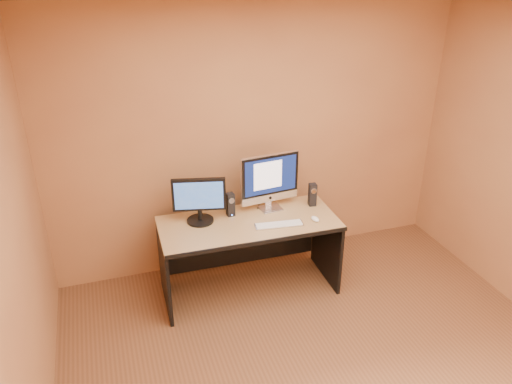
# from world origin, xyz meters

# --- Properties ---
(walls) EXTENTS (4.00, 4.00, 2.60)m
(walls) POSITION_xyz_m (0.00, 0.00, 1.30)
(walls) COLOR #A87143
(walls) RESTS_ON ground
(ceiling) EXTENTS (4.00, 4.00, 0.00)m
(ceiling) POSITION_xyz_m (0.00, 0.00, 2.60)
(ceiling) COLOR white
(ceiling) RESTS_ON walls
(desk) EXTENTS (1.62, 0.74, 0.74)m
(desk) POSITION_xyz_m (-0.26, 1.41, 0.37)
(desk) COLOR #A87E54
(desk) RESTS_ON ground
(imac) EXTENTS (0.59, 0.26, 0.55)m
(imac) POSITION_xyz_m (0.01, 1.59, 1.01)
(imac) COLOR silver
(imac) RESTS_ON desk
(second_monitor) EXTENTS (0.52, 0.34, 0.42)m
(second_monitor) POSITION_xyz_m (-0.67, 1.56, 0.95)
(second_monitor) COLOR black
(second_monitor) RESTS_ON desk
(speaker_left) EXTENTS (0.07, 0.08, 0.22)m
(speaker_left) POSITION_xyz_m (-0.38, 1.59, 0.85)
(speaker_left) COLOR black
(speaker_left) RESTS_ON desk
(speaker_right) EXTENTS (0.08, 0.08, 0.22)m
(speaker_right) POSITION_xyz_m (0.41, 1.54, 0.85)
(speaker_right) COLOR black
(speaker_right) RESTS_ON desk
(keyboard) EXTENTS (0.44, 0.17, 0.02)m
(keyboard) POSITION_xyz_m (-0.02, 1.27, 0.75)
(keyboard) COLOR #B5B5BA
(keyboard) RESTS_ON desk
(mouse) EXTENTS (0.07, 0.11, 0.04)m
(mouse) POSITION_xyz_m (0.32, 1.25, 0.76)
(mouse) COLOR white
(mouse) RESTS_ON desk
(cable_a) EXTENTS (0.09, 0.21, 0.01)m
(cable_a) POSITION_xyz_m (0.00, 1.72, 0.74)
(cable_a) COLOR black
(cable_a) RESTS_ON desk
(cable_b) EXTENTS (0.09, 0.16, 0.01)m
(cable_b) POSITION_xyz_m (-0.06, 1.70, 0.74)
(cable_b) COLOR black
(cable_b) RESTS_ON desk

